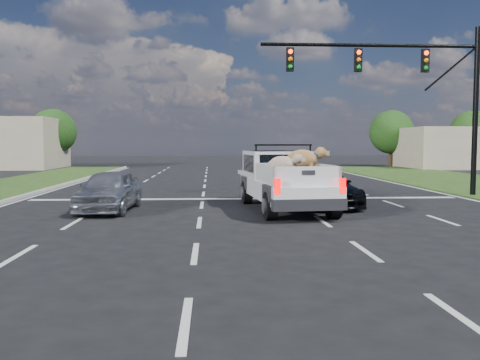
% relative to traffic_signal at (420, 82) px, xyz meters
% --- Properties ---
extents(ground, '(160.00, 160.00, 0.00)m').
position_rel_traffic_signal_xyz_m(ground, '(-7.20, -10.50, -4.73)').
color(ground, black).
rests_on(ground, ground).
extents(road_markings, '(17.75, 60.00, 0.01)m').
position_rel_traffic_signal_xyz_m(road_markings, '(-7.20, -3.94, -4.72)').
color(road_markings, silver).
rests_on(road_markings, ground).
extents(traffic_signal, '(9.11, 0.31, 7.00)m').
position_rel_traffic_signal_xyz_m(traffic_signal, '(0.00, 0.00, 0.00)').
color(traffic_signal, black).
rests_on(traffic_signal, ground).
extents(building_left, '(10.00, 8.00, 4.40)m').
position_rel_traffic_signal_xyz_m(building_left, '(-27.20, 25.50, -2.53)').
color(building_left, tan).
rests_on(building_left, ground).
extents(building_right, '(12.00, 7.00, 3.60)m').
position_rel_traffic_signal_xyz_m(building_right, '(14.80, 23.50, -2.93)').
color(building_right, tan).
rests_on(building_right, ground).
extents(tree_far_c, '(4.20, 4.20, 5.40)m').
position_rel_traffic_signal_xyz_m(tree_far_c, '(-23.20, 27.50, -1.44)').
color(tree_far_c, '#332114').
rests_on(tree_far_c, ground).
extents(tree_far_d, '(4.20, 4.20, 5.40)m').
position_rel_traffic_signal_xyz_m(tree_far_d, '(8.80, 27.50, -1.44)').
color(tree_far_d, '#332114').
rests_on(tree_far_d, ground).
extents(tree_far_e, '(4.20, 4.20, 5.40)m').
position_rel_traffic_signal_xyz_m(tree_far_e, '(16.80, 27.50, -1.44)').
color(tree_far_e, '#332114').
rests_on(tree_far_e, ground).
extents(pickup_truck, '(2.67, 6.03, 2.19)m').
position_rel_traffic_signal_xyz_m(pickup_truck, '(-6.18, -3.80, -3.69)').
color(pickup_truck, black).
rests_on(pickup_truck, ground).
extents(silver_sedan, '(1.84, 4.10, 1.37)m').
position_rel_traffic_signal_xyz_m(silver_sedan, '(-11.95, -3.87, -4.04)').
color(silver_sedan, '#AEB0B5').
rests_on(silver_sedan, ground).
extents(black_coupe, '(2.36, 4.62, 1.28)m').
position_rel_traffic_signal_xyz_m(black_coupe, '(-4.65, -2.87, -4.08)').
color(black_coupe, black).
rests_on(black_coupe, ground).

